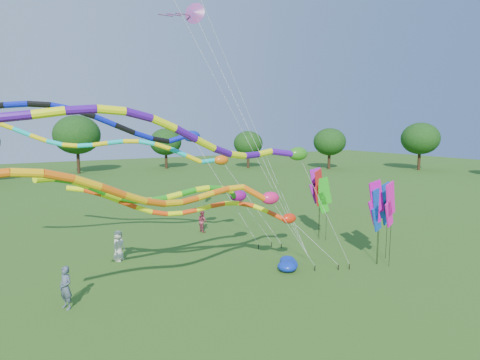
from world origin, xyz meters
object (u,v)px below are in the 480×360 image
blue_nylon_heap (289,265)px  person_a (118,246)px  person_c (202,221)px  person_b (66,288)px  tube_kite_orange (186,193)px  tube_kite_red (213,209)px

blue_nylon_heap → person_a: size_ratio=1.03×
person_a → person_c: size_ratio=1.12×
person_a → person_b: (-3.32, -5.09, 0.05)m
tube_kite_orange → person_c: (5.84, 11.58, -4.29)m
person_b → person_c: person_b is taller
person_b → person_c: size_ratio=1.18×
tube_kite_red → person_b: size_ratio=6.83×
tube_kite_orange → person_b: bearing=134.7°
tube_kite_red → tube_kite_orange: 4.12m
tube_kite_red → person_c: 9.72m
blue_nylon_heap → person_a: person_a is taller
tube_kite_red → tube_kite_orange: (-2.57, -2.88, 1.46)m
tube_kite_orange → blue_nylon_heap: 8.63m
person_a → person_c: bearing=-16.1°
blue_nylon_heap → person_b: 11.08m
tube_kite_orange → person_a: bearing=87.0°
person_b → person_c: (10.09, 8.52, -0.14)m
tube_kite_orange → person_c: tube_kite_orange is taller
person_b → person_c: 13.20m
tube_kite_red → tube_kite_orange: size_ratio=0.83×
blue_nylon_heap → tube_kite_orange: bearing=-161.6°
tube_kite_orange → person_c: bearing=53.8°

